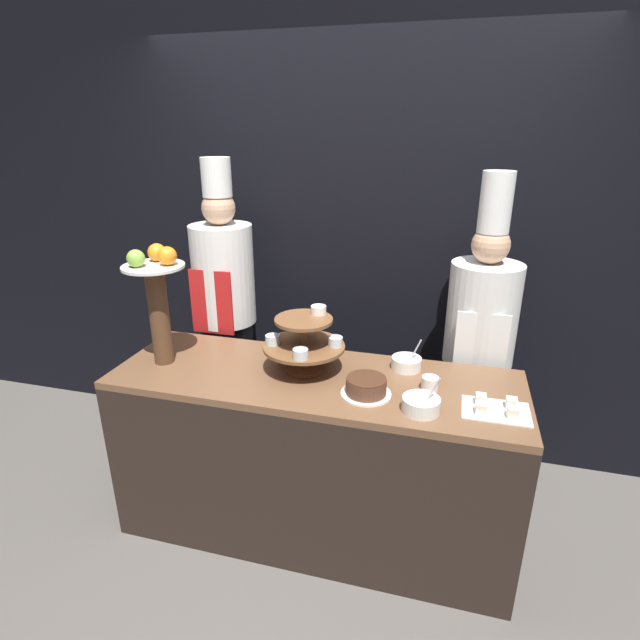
{
  "coord_description": "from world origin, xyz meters",
  "views": [
    {
      "loc": [
        0.58,
        -1.71,
        1.99
      ],
      "look_at": [
        0.0,
        0.43,
        1.14
      ],
      "focal_mm": 28.0,
      "sensor_mm": 36.0,
      "label": 1
    }
  ],
  "objects_px": {
    "cake_square_tray": "(496,408)",
    "cake_round": "(366,387)",
    "serving_bowl_near": "(421,405)",
    "serving_bowl_far": "(406,363)",
    "tiered_stand": "(304,341)",
    "cup_white": "(430,383)",
    "chef_left": "(225,301)",
    "chef_center_left": "(479,337)",
    "fruit_pedestal": "(157,294)"
  },
  "relations": [
    {
      "from": "chef_center_left",
      "to": "serving_bowl_near",
      "type": "bearing_deg",
      "value": -108.42
    },
    {
      "from": "chef_left",
      "to": "chef_center_left",
      "type": "xyz_separation_m",
      "value": [
        1.48,
        0.0,
        -0.07
      ]
    },
    {
      "from": "tiered_stand",
      "to": "serving_bowl_far",
      "type": "xyz_separation_m",
      "value": [
        0.47,
        0.15,
        -0.13
      ]
    },
    {
      "from": "serving_bowl_near",
      "to": "chef_left",
      "type": "height_order",
      "value": "chef_left"
    },
    {
      "from": "tiered_stand",
      "to": "cup_white",
      "type": "distance_m",
      "value": 0.61
    },
    {
      "from": "fruit_pedestal",
      "to": "chef_left",
      "type": "bearing_deg",
      "value": 84.59
    },
    {
      "from": "tiered_stand",
      "to": "chef_center_left",
      "type": "distance_m",
      "value": 0.97
    },
    {
      "from": "chef_left",
      "to": "cup_white",
      "type": "bearing_deg",
      "value": -23.55
    },
    {
      "from": "serving_bowl_near",
      "to": "tiered_stand",
      "type": "bearing_deg",
      "value": 157.69
    },
    {
      "from": "cake_square_tray",
      "to": "chef_left",
      "type": "bearing_deg",
      "value": 156.62
    },
    {
      "from": "cake_square_tray",
      "to": "serving_bowl_far",
      "type": "xyz_separation_m",
      "value": [
        -0.4,
        0.3,
        0.01
      ]
    },
    {
      "from": "cake_round",
      "to": "fruit_pedestal",
      "type": "bearing_deg",
      "value": 176.31
    },
    {
      "from": "fruit_pedestal",
      "to": "cup_white",
      "type": "bearing_deg",
      "value": 2.22
    },
    {
      "from": "cake_square_tray",
      "to": "chef_left",
      "type": "height_order",
      "value": "chef_left"
    },
    {
      "from": "cake_square_tray",
      "to": "cake_round",
      "type": "bearing_deg",
      "value": -179.81
    },
    {
      "from": "tiered_stand",
      "to": "cake_square_tray",
      "type": "bearing_deg",
      "value": -9.97
    },
    {
      "from": "serving_bowl_near",
      "to": "serving_bowl_far",
      "type": "bearing_deg",
      "value": 104.66
    },
    {
      "from": "serving_bowl_near",
      "to": "chef_center_left",
      "type": "relative_size",
      "value": 0.09
    },
    {
      "from": "fruit_pedestal",
      "to": "chef_center_left",
      "type": "bearing_deg",
      "value": 21.27
    },
    {
      "from": "cake_round",
      "to": "cup_white",
      "type": "height_order",
      "value": "cake_round"
    },
    {
      "from": "cake_square_tray",
      "to": "chef_center_left",
      "type": "bearing_deg",
      "value": 94.74
    },
    {
      "from": "serving_bowl_far",
      "to": "chef_left",
      "type": "relative_size",
      "value": 0.09
    },
    {
      "from": "cake_round",
      "to": "chef_left",
      "type": "xyz_separation_m",
      "value": [
        -0.98,
        0.66,
        0.09
      ]
    },
    {
      "from": "tiered_stand",
      "to": "fruit_pedestal",
      "type": "xyz_separation_m",
      "value": [
        -0.71,
        -0.09,
        0.2
      ]
    },
    {
      "from": "serving_bowl_far",
      "to": "chef_center_left",
      "type": "xyz_separation_m",
      "value": [
        0.35,
        0.36,
        0.03
      ]
    },
    {
      "from": "cup_white",
      "to": "chef_left",
      "type": "bearing_deg",
      "value": 156.45
    },
    {
      "from": "serving_bowl_far",
      "to": "chef_left",
      "type": "bearing_deg",
      "value": 162.26
    },
    {
      "from": "cake_square_tray",
      "to": "chef_center_left",
      "type": "relative_size",
      "value": 0.15
    },
    {
      "from": "serving_bowl_far",
      "to": "chef_left",
      "type": "distance_m",
      "value": 1.19
    },
    {
      "from": "chef_left",
      "to": "cake_square_tray",
      "type": "bearing_deg",
      "value": -23.38
    },
    {
      "from": "tiered_stand",
      "to": "serving_bowl_far",
      "type": "relative_size",
      "value": 2.43
    },
    {
      "from": "tiered_stand",
      "to": "cake_square_tray",
      "type": "xyz_separation_m",
      "value": [
        0.88,
        -0.15,
        -0.14
      ]
    },
    {
      "from": "serving_bowl_far",
      "to": "chef_left",
      "type": "xyz_separation_m",
      "value": [
        -1.13,
        0.36,
        0.1
      ]
    },
    {
      "from": "serving_bowl_near",
      "to": "serving_bowl_far",
      "type": "distance_m",
      "value": 0.4
    },
    {
      "from": "cake_square_tray",
      "to": "chef_center_left",
      "type": "height_order",
      "value": "chef_center_left"
    },
    {
      "from": "fruit_pedestal",
      "to": "serving_bowl_near",
      "type": "distance_m",
      "value": 1.33
    },
    {
      "from": "fruit_pedestal",
      "to": "chef_center_left",
      "type": "height_order",
      "value": "chef_center_left"
    },
    {
      "from": "cake_round",
      "to": "serving_bowl_far",
      "type": "relative_size",
      "value": 1.39
    },
    {
      "from": "cake_square_tray",
      "to": "serving_bowl_near",
      "type": "height_order",
      "value": "serving_bowl_near"
    },
    {
      "from": "cup_white",
      "to": "chef_center_left",
      "type": "xyz_separation_m",
      "value": [
        0.22,
        0.55,
        0.03
      ]
    },
    {
      "from": "cake_round",
      "to": "cup_white",
      "type": "relative_size",
      "value": 2.94
    },
    {
      "from": "fruit_pedestal",
      "to": "cake_square_tray",
      "type": "xyz_separation_m",
      "value": [
        1.59,
        -0.07,
        -0.34
      ]
    },
    {
      "from": "cake_square_tray",
      "to": "chef_left",
      "type": "distance_m",
      "value": 1.67
    },
    {
      "from": "tiered_stand",
      "to": "chef_left",
      "type": "distance_m",
      "value": 0.83
    },
    {
      "from": "chef_left",
      "to": "tiered_stand",
      "type": "bearing_deg",
      "value": -37.83
    },
    {
      "from": "fruit_pedestal",
      "to": "cake_round",
      "type": "distance_m",
      "value": 1.09
    },
    {
      "from": "cup_white",
      "to": "serving_bowl_far",
      "type": "xyz_separation_m",
      "value": [
        -0.12,
        0.19,
        -0.0
      ]
    },
    {
      "from": "serving_bowl_far",
      "to": "cup_white",
      "type": "bearing_deg",
      "value": -56.16
    },
    {
      "from": "tiered_stand",
      "to": "serving_bowl_near",
      "type": "relative_size",
      "value": 2.39
    },
    {
      "from": "tiered_stand",
      "to": "cake_square_tray",
      "type": "relative_size",
      "value": 1.43
    }
  ]
}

